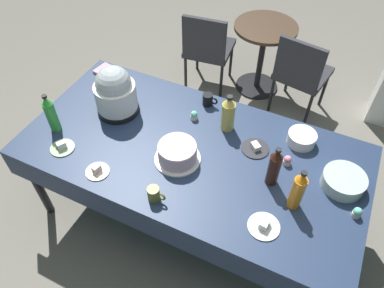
{
  "coord_description": "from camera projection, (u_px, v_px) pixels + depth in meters",
  "views": [
    {
      "loc": [
        0.67,
        -1.4,
        2.52
      ],
      "look_at": [
        0.0,
        0.0,
        0.8
      ],
      "focal_mm": 34.44,
      "sensor_mm": 36.0,
      "label": 1
    }
  ],
  "objects": [
    {
      "name": "slow_cooker",
      "position": [
        115.0,
        92.0,
        2.47
      ],
      "size": [
        0.29,
        0.29,
        0.36
      ],
      "color": "black",
      "rests_on": "potluck_table"
    },
    {
      "name": "glass_salad_bowl",
      "position": [
        344.0,
        181.0,
        2.13
      ],
      "size": [
        0.25,
        0.25,
        0.08
      ],
      "primitive_type": "cylinder",
      "color": "#B2C6BC",
      "rests_on": "potluck_table"
    },
    {
      "name": "soda_bottle_lime_soda",
      "position": [
        51.0,
        114.0,
        2.38
      ],
      "size": [
        0.07,
        0.07,
        0.29
      ],
      "color": "green",
      "rests_on": "potluck_table"
    },
    {
      "name": "maroon_chair_left",
      "position": [
        207.0,
        46.0,
        3.59
      ],
      "size": [
        0.49,
        0.49,
        0.85
      ],
      "color": "#333338",
      "rests_on": "ground"
    },
    {
      "name": "coffee_mug_black",
      "position": [
        208.0,
        100.0,
        2.61
      ],
      "size": [
        0.11,
        0.07,
        0.09
      ],
      "color": "black",
      "rests_on": "potluck_table"
    },
    {
      "name": "dessert_plate_white",
      "position": [
        264.0,
        226.0,
        1.97
      ],
      "size": [
        0.18,
        0.18,
        0.05
      ],
      "color": "white",
      "rests_on": "potluck_table"
    },
    {
      "name": "ground",
      "position": [
        192.0,
        212.0,
        2.91
      ],
      "size": [
        9.0,
        9.0,
        0.0
      ],
      "primitive_type": "plane",
      "color": "slate"
    },
    {
      "name": "cupcake_cocoa",
      "position": [
        357.0,
        213.0,
        2.0
      ],
      "size": [
        0.05,
        0.05,
        0.07
      ],
      "color": "beige",
      "rests_on": "potluck_table"
    },
    {
      "name": "dessert_plate_charcoal",
      "position": [
        255.0,
        148.0,
        2.35
      ],
      "size": [
        0.18,
        0.18,
        0.04
      ],
      "color": "#2D2D33",
      "rests_on": "potluck_table"
    },
    {
      "name": "round_cafe_table",
      "position": [
        263.0,
        46.0,
        3.58
      ],
      "size": [
        0.6,
        0.6,
        0.72
      ],
      "color": "#473323",
      "rests_on": "ground"
    },
    {
      "name": "soda_bottle_ginger_ale",
      "position": [
        228.0,
        114.0,
        2.39
      ],
      "size": [
        0.09,
        0.09,
        0.28
      ],
      "color": "gold",
      "rests_on": "potluck_table"
    },
    {
      "name": "cupcake_mint",
      "position": [
        194.0,
        115.0,
        2.52
      ],
      "size": [
        0.05,
        0.05,
        0.07
      ],
      "color": "beige",
      "rests_on": "potluck_table"
    },
    {
      "name": "coffee_mug_olive",
      "position": [
        154.0,
        194.0,
        2.07
      ],
      "size": [
        0.11,
        0.07,
        0.1
      ],
      "color": "olive",
      "rests_on": "potluck_table"
    },
    {
      "name": "cupcake_rose",
      "position": [
        287.0,
        160.0,
        2.25
      ],
      "size": [
        0.05,
        0.05,
        0.07
      ],
      "color": "beige",
      "rests_on": "potluck_table"
    },
    {
      "name": "frosted_layer_cake",
      "position": [
        177.0,
        153.0,
        2.25
      ],
      "size": [
        0.29,
        0.29,
        0.12
      ],
      "color": "silver",
      "rests_on": "potluck_table"
    },
    {
      "name": "soda_bottle_cola",
      "position": [
        274.0,
        167.0,
        2.08
      ],
      "size": [
        0.07,
        0.07,
        0.29
      ],
      "color": "#33190F",
      "rests_on": "potluck_table"
    },
    {
      "name": "dessert_plate_sage",
      "position": [
        62.0,
        147.0,
        2.35
      ],
      "size": [
        0.16,
        0.16,
        0.05
      ],
      "color": "#8CA87F",
      "rests_on": "potluck_table"
    },
    {
      "name": "maroon_chair_right",
      "position": [
        301.0,
        71.0,
        3.33
      ],
      "size": [
        0.51,
        0.51,
        0.85
      ],
      "color": "#333338",
      "rests_on": "ground"
    },
    {
      "name": "soda_bottle_orange_juice",
      "position": [
        298.0,
        191.0,
        1.97
      ],
      "size": [
        0.07,
        0.07,
        0.3
      ],
      "color": "orange",
      "rests_on": "potluck_table"
    },
    {
      "name": "potluck_table",
      "position": [
        192.0,
        155.0,
        2.4
      ],
      "size": [
        2.2,
        1.1,
        0.75
      ],
      "color": "navy",
      "rests_on": "ground"
    },
    {
      "name": "ceramic_snack_bowl",
      "position": [
        302.0,
        138.0,
        2.36
      ],
      "size": [
        0.18,
        0.18,
        0.08
      ],
      "primitive_type": "cylinder",
      "color": "silver",
      "rests_on": "potluck_table"
    },
    {
      "name": "dessert_plate_cream",
      "position": [
        97.0,
        171.0,
        2.22
      ],
      "size": [
        0.14,
        0.14,
        0.05
      ],
      "color": "beige",
      "rests_on": "potluck_table"
    },
    {
      "name": "paper_napkin_stack",
      "position": [
        106.0,
        71.0,
        2.89
      ],
      "size": [
        0.16,
        0.16,
        0.02
      ],
      "primitive_type": "cube",
      "rotation": [
        0.0,
        0.0,
        -0.17
      ],
      "color": "pink",
      "rests_on": "potluck_table"
    }
  ]
}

